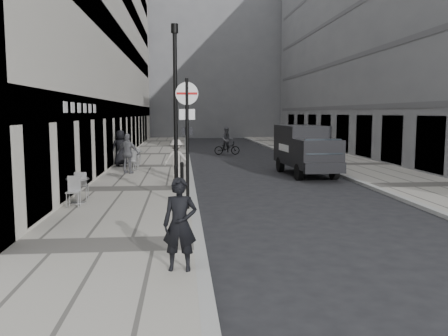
# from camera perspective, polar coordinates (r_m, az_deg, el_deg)

# --- Properties ---
(ground) EXTENTS (120.00, 120.00, 0.00)m
(ground) POSITION_cam_1_polar(r_m,az_deg,el_deg) (7.93, -2.28, -14.94)
(ground) COLOR black
(ground) RESTS_ON ground
(sidewalk) EXTENTS (4.00, 60.00, 0.12)m
(sidewalk) POSITION_cam_1_polar(r_m,az_deg,el_deg) (25.58, -8.72, 0.13)
(sidewalk) COLOR gray
(sidewalk) RESTS_ON ground
(far_sidewalk) EXTENTS (4.00, 60.00, 0.12)m
(far_sidewalk) POSITION_cam_1_polar(r_m,az_deg,el_deg) (27.18, 15.10, 0.36)
(far_sidewalk) COLOR gray
(far_sidewalk) RESTS_ON ground
(building_left) EXTENTS (4.00, 45.00, 18.00)m
(building_left) POSITION_cam_1_polar(r_m,az_deg,el_deg) (32.93, -15.53, 17.03)
(building_left) COLOR beige
(building_left) RESTS_ON ground
(building_right) EXTENTS (6.00, 45.00, 20.00)m
(building_right) POSITION_cam_1_polar(r_m,az_deg,el_deg) (35.66, 19.78, 17.70)
(building_right) COLOR slate
(building_right) RESTS_ON ground
(building_far) EXTENTS (24.00, 16.00, 22.00)m
(building_far) POSITION_cam_1_polar(r_m,az_deg,el_deg) (63.91, -3.44, 13.87)
(building_far) COLOR slate
(building_far) RESTS_ON ground
(walking_man) EXTENTS (0.65, 0.47, 1.67)m
(walking_man) POSITION_cam_1_polar(r_m,az_deg,el_deg) (8.48, -5.32, -6.76)
(walking_man) COLOR black
(walking_man) RESTS_ON sidewalk
(sign_post) EXTENTS (0.65, 0.10, 3.78)m
(sign_post) POSITION_cam_1_polar(r_m,az_deg,el_deg) (13.77, -4.45, 5.06)
(sign_post) COLOR black
(sign_post) RESTS_ON sidewalk
(lamppost) EXTENTS (0.28, 0.28, 6.25)m
(lamppost) POSITION_cam_1_polar(r_m,az_deg,el_deg) (19.04, -5.87, 8.63)
(lamppost) COLOR black
(lamppost) RESTS_ON sidewalk
(bollard_near) EXTENTS (0.13, 0.13, 0.95)m
(bollard_near) POSITION_cam_1_polar(r_m,az_deg,el_deg) (17.46, -5.08, -1.04)
(bollard_near) COLOR black
(bollard_near) RESTS_ON sidewalk
(bollard_far) EXTENTS (0.11, 0.11, 0.83)m
(bollard_far) POSITION_cam_1_polar(r_m,az_deg,el_deg) (17.40, -5.83, -1.27)
(bollard_far) COLOR black
(bollard_far) RESTS_ON sidewalk
(panel_van) EXTENTS (2.11, 5.04, 2.32)m
(panel_van) POSITION_cam_1_polar(r_m,az_deg,el_deg) (22.60, 9.71, 2.45)
(panel_van) COLOR black
(panel_van) RESTS_ON ground
(cyclist) EXTENTS (1.78, 0.67, 1.92)m
(cyclist) POSITION_cam_1_polar(r_m,az_deg,el_deg) (33.36, 0.36, 2.90)
(cyclist) COLOR black
(cyclist) RESTS_ON ground
(pedestrian_a) EXTENTS (1.18, 0.80, 1.86)m
(pedestrian_a) POSITION_cam_1_polar(r_m,az_deg,el_deg) (22.41, -11.48, 1.72)
(pedestrian_a) COLOR #59595E
(pedestrian_a) RESTS_ON sidewalk
(pedestrian_b) EXTENTS (1.18, 0.81, 1.67)m
(pedestrian_b) POSITION_cam_1_polar(r_m,az_deg,el_deg) (20.59, -5.73, 1.13)
(pedestrian_b) COLOR #B7AFA9
(pedestrian_b) RESTS_ON sidewalk
(pedestrian_c) EXTENTS (1.07, 0.86, 1.92)m
(pedestrian_c) POSITION_cam_1_polar(r_m,az_deg,el_deg) (25.64, -12.33, 2.36)
(pedestrian_c) COLOR black
(pedestrian_c) RESTS_ON sidewalk
(cafe_table_near) EXTENTS (0.71, 1.60, 0.91)m
(cafe_table_near) POSITION_cam_1_polar(r_m,az_deg,el_deg) (15.41, -17.19, -2.38)
(cafe_table_near) COLOR #B7B7BA
(cafe_table_near) RESTS_ON sidewalk
(cafe_table_mid) EXTENTS (0.73, 1.65, 0.94)m
(cafe_table_mid) POSITION_cam_1_polar(r_m,az_deg,el_deg) (24.05, -10.88, 0.97)
(cafe_table_mid) COLOR #AAAAAC
(cafe_table_mid) RESTS_ON sidewalk
(cafe_table_far) EXTENTS (0.69, 1.55, 0.88)m
(cafe_table_far) POSITION_cam_1_polar(r_m,az_deg,el_deg) (26.02, -10.52, 1.33)
(cafe_table_far) COLOR #ADADAF
(cafe_table_far) RESTS_ON sidewalk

